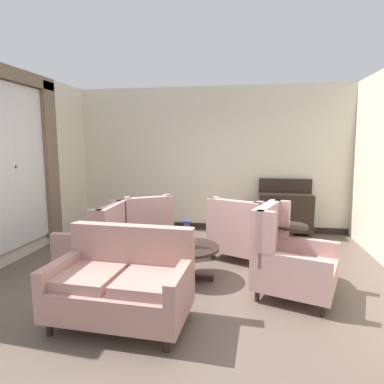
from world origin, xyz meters
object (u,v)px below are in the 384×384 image
object	(u,v)px
armchair_back_corner	(240,232)
armchair_near_window	(97,241)
settee	(122,284)
armchair_near_sideboard	(146,227)
porcelain_vase	(187,235)
coffee_table	(187,252)
side_table	(289,247)
armchair_far_left	(288,259)
sideboard	(285,211)

from	to	relation	value
armchair_back_corner	armchair_near_window	xyz separation A→B (m)	(-2.02, -0.77, -0.01)
settee	armchair_back_corner	size ratio (longest dim) A/B	1.28
armchair_near_sideboard	porcelain_vase	bearing A→B (deg)	100.24
armchair_back_corner	armchair_near_window	world-z (taller)	armchair_back_corner
armchair_near_sideboard	armchair_back_corner	size ratio (longest dim) A/B	1.00
coffee_table	armchair_back_corner	size ratio (longest dim) A/B	0.78
armchair_near_sideboard	armchair_near_window	bearing A→B (deg)	28.75
armchair_near_window	side_table	xyz separation A→B (m)	(2.68, 0.08, 0.03)
porcelain_vase	armchair_near_sideboard	distance (m)	1.31
settee	side_table	bearing A→B (deg)	40.81
armchair_far_left	sideboard	world-z (taller)	sideboard
sideboard	porcelain_vase	bearing A→B (deg)	-122.74
armchair_back_corner	armchair_near_sideboard	bearing A→B (deg)	22.23
coffee_table	armchair_near_sideboard	xyz separation A→B (m)	(-0.86, 0.96, 0.06)
armchair_near_sideboard	armchair_near_window	distance (m)	0.96
armchair_back_corner	settee	bearing A→B (deg)	85.68
coffee_table	side_table	bearing A→B (deg)	9.09
armchair_near_sideboard	sideboard	xyz separation A→B (m)	(2.39, 1.42, 0.05)
armchair_far_left	armchair_near_window	bearing A→B (deg)	100.50
settee	armchair_near_window	distance (m)	1.58
coffee_table	settee	distance (m)	1.26
settee	armchair_back_corner	world-z (taller)	armchair_back_corner
armchair_near_window	side_table	bearing A→B (deg)	90.86
porcelain_vase	armchair_near_window	distance (m)	1.36
coffee_table	armchair_near_window	xyz separation A→B (m)	(-1.34, 0.13, 0.05)
porcelain_vase	side_table	xyz separation A→B (m)	(1.35, 0.23, -0.16)
settee	coffee_table	bearing A→B (deg)	71.74
armchair_near_sideboard	side_table	distance (m)	2.32
armchair_back_corner	sideboard	xyz separation A→B (m)	(0.86, 1.47, 0.06)
armchair_far_left	sideboard	xyz separation A→B (m)	(0.27, 2.65, 0.04)
armchair_near_sideboard	armchair_back_corner	xyz separation A→B (m)	(1.54, -0.06, -0.00)
armchair_near_sideboard	side_table	size ratio (longest dim) A/B	1.47
side_table	armchair_far_left	bearing A→B (deg)	-99.12
porcelain_vase	armchair_far_left	distance (m)	1.30
side_table	porcelain_vase	bearing A→B (deg)	-170.22
porcelain_vase	armchair_near_sideboard	world-z (taller)	armchair_near_sideboard
coffee_table	armchair_near_sideboard	bearing A→B (deg)	131.78
armchair_back_corner	armchair_far_left	xyz separation A→B (m)	(0.59, -1.17, 0.02)
coffee_table	armchair_near_window	bearing A→B (deg)	174.34
porcelain_vase	armchair_near_sideboard	bearing A→B (deg)	131.17
coffee_table	armchair_back_corner	xyz separation A→B (m)	(0.68, 0.90, 0.06)
side_table	sideboard	size ratio (longest dim) A/B	0.67
armchair_near_sideboard	armchair_far_left	distance (m)	2.45
sideboard	armchair_near_window	bearing A→B (deg)	-142.07
settee	side_table	distance (m)	2.28
porcelain_vase	sideboard	bearing A→B (deg)	57.26
coffee_table	armchair_near_sideboard	world-z (taller)	armchair_near_sideboard
settee	armchair_near_sideboard	distance (m)	2.17
armchair_far_left	sideboard	distance (m)	2.66
porcelain_vase	armchair_far_left	size ratio (longest dim) A/B	0.33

